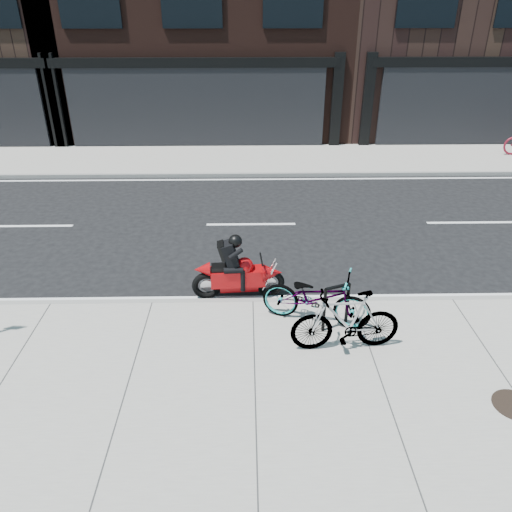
{
  "coord_description": "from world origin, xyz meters",
  "views": [
    {
      "loc": [
        -0.1,
        -10.32,
        5.58
      ],
      "look_at": [
        0.07,
        -1.52,
        0.9
      ],
      "focal_mm": 35.0,
      "sensor_mm": 36.0,
      "label": 1
    }
  ],
  "objects_px": {
    "motorcycle": "(242,272)",
    "bike_rack": "(336,303)",
    "bicycle_front": "(316,297)",
    "bicycle_rear": "(346,321)"
  },
  "relations": [
    {
      "from": "bike_rack",
      "to": "bicycle_front",
      "type": "relative_size",
      "value": 0.45
    },
    {
      "from": "bicycle_rear",
      "to": "motorcycle",
      "type": "distance_m",
      "value": 2.57
    },
    {
      "from": "bike_rack",
      "to": "motorcycle",
      "type": "height_order",
      "value": "motorcycle"
    },
    {
      "from": "motorcycle",
      "to": "bike_rack",
      "type": "bearing_deg",
      "value": -41.0
    },
    {
      "from": "bike_rack",
      "to": "bicycle_front",
      "type": "bearing_deg",
      "value": 148.93
    },
    {
      "from": "bike_rack",
      "to": "bicycle_front",
      "type": "distance_m",
      "value": 0.39
    },
    {
      "from": "bicycle_rear",
      "to": "motorcycle",
      "type": "bearing_deg",
      "value": -140.56
    },
    {
      "from": "bicycle_front",
      "to": "motorcycle",
      "type": "distance_m",
      "value": 1.74
    },
    {
      "from": "bicycle_front",
      "to": "motorcycle",
      "type": "xyz_separation_m",
      "value": [
        -1.35,
        1.09,
        -0.08
      ]
    },
    {
      "from": "bike_rack",
      "to": "motorcycle",
      "type": "distance_m",
      "value": 2.13
    }
  ]
}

